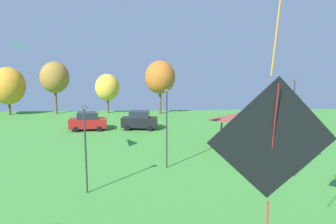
% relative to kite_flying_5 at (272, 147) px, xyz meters
% --- Properties ---
extents(kite_flying_5, '(3.32, 0.78, 6.66)m').
position_rel_kite_flying_5_xyz_m(kite_flying_5, '(0.00, 0.00, 0.00)').
color(kite_flying_5, black).
extents(kite_flying_8, '(1.83, 2.48, 0.55)m').
position_rel_kite_flying_5_xyz_m(kite_flying_8, '(-11.74, 18.54, 1.62)').
color(kite_flying_8, green).
extents(parked_car_leftmost, '(4.56, 2.40, 2.20)m').
position_rel_kite_flying_5_xyz_m(parked_car_leftmost, '(-10.69, 33.84, -5.89)').
color(parked_car_leftmost, maroon).
rests_on(parked_car_leftmost, ground).
extents(parked_car_second_from_left, '(4.44, 2.27, 2.29)m').
position_rel_kite_flying_5_xyz_m(parked_car_second_from_left, '(-4.52, 33.99, -5.86)').
color(parked_car_second_from_left, black).
rests_on(parked_car_second_from_left, ground).
extents(park_pavilion, '(6.84, 4.97, 3.60)m').
position_rel_kite_flying_5_xyz_m(park_pavilion, '(7.05, 26.30, -3.91)').
color(park_pavilion, brown).
rests_on(park_pavilion, ground).
extents(light_post_0, '(0.36, 0.20, 6.18)m').
position_rel_kite_flying_5_xyz_m(light_post_0, '(7.71, 16.86, -3.50)').
color(light_post_0, '#2D2D33').
rests_on(light_post_0, ground).
extents(light_post_1, '(0.36, 0.20, 6.75)m').
position_rel_kite_flying_5_xyz_m(light_post_1, '(10.74, 25.00, -3.21)').
color(light_post_1, '#2D2D33').
rests_on(light_post_1, ground).
extents(light_post_2, '(0.36, 0.20, 6.44)m').
position_rel_kite_flying_5_xyz_m(light_post_2, '(-1.82, 19.37, -3.36)').
color(light_post_2, '#2D2D33').
rests_on(light_post_2, ground).
extents(light_post_3, '(0.36, 0.20, 5.93)m').
position_rel_kite_flying_5_xyz_m(light_post_3, '(-7.38, 14.36, -3.62)').
color(light_post_3, '#2D2D33').
rests_on(light_post_3, ground).
extents(treeline_tree_0, '(5.03, 5.03, 7.16)m').
position_rel_kite_flying_5_xyz_m(treeline_tree_0, '(-24.24, 44.97, -2.60)').
color(treeline_tree_0, brown).
rests_on(treeline_tree_0, ground).
extents(treeline_tree_1, '(4.32, 4.32, 7.94)m').
position_rel_kite_flying_5_xyz_m(treeline_tree_1, '(-17.58, 45.83, -1.45)').
color(treeline_tree_1, brown).
rests_on(treeline_tree_1, ground).
extents(treeline_tree_2, '(3.70, 3.70, 6.04)m').
position_rel_kite_flying_5_xyz_m(treeline_tree_2, '(-9.76, 45.97, -3.00)').
color(treeline_tree_2, brown).
rests_on(treeline_tree_2, ground).
extents(treeline_tree_3, '(4.55, 4.55, 8.08)m').
position_rel_kite_flying_5_xyz_m(treeline_tree_3, '(-1.71, 45.10, -1.43)').
color(treeline_tree_3, brown).
rests_on(treeline_tree_3, ground).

